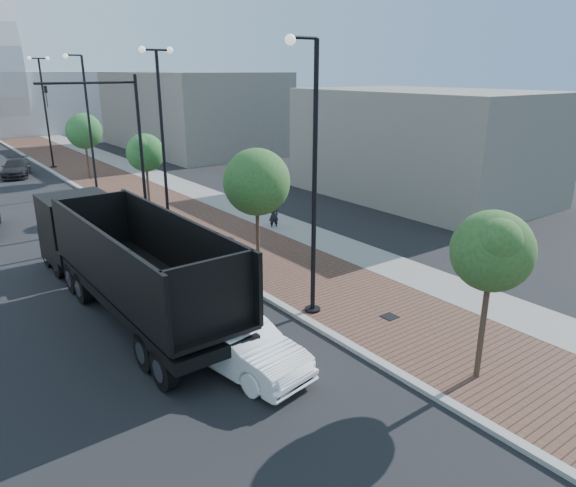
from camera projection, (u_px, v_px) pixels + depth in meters
sidewalk at (110, 174)px, 43.24m from camera, size 7.00×140.00×0.12m
concrete_strip at (141, 171)px, 44.77m from camera, size 2.40×140.00×0.13m
curb at (65, 179)px, 41.26m from camera, size 0.30×140.00×0.14m
dump_truck at (106, 254)px, 20.12m from camera, size 2.92×13.70×3.67m
white_sedan at (238, 343)px, 15.08m from camera, size 2.47×4.93×1.55m
dark_car_far at (16, 168)px, 42.61m from camera, size 3.10×5.05×1.37m
pedestrian at (274, 215)px, 28.40m from camera, size 0.63×0.48×1.54m
streetlight_1 at (312, 194)px, 17.30m from camera, size 1.44×0.56×9.21m
streetlight_2 at (163, 141)px, 26.37m from camera, size 1.72×0.56×9.28m
streetlight_3 at (88, 130)px, 35.62m from camera, size 1.44×0.56×9.21m
streetlight_4 at (46, 112)px, 44.69m from camera, size 1.72×0.56×9.28m
traffic_mast at (123, 134)px, 28.11m from camera, size 5.09×0.20×8.00m
tree_0 at (492, 251)px, 13.57m from camera, size 2.21×2.13×4.86m
tree_1 at (257, 182)px, 21.97m from camera, size 2.81×2.81×5.19m
tree_2 at (146, 153)px, 31.20m from camera, size 2.29×2.23×4.68m
tree_3 at (85, 131)px, 40.29m from camera, size 2.69×2.69×5.12m
commercial_block_ne at (190, 111)px, 56.71m from camera, size 12.00×22.00×8.00m
commercial_block_e at (422, 144)px, 35.09m from camera, size 10.00×16.00×7.00m
utility_cover_1 at (390, 317)px, 18.17m from camera, size 0.50×0.50×0.02m
utility_cover_2 at (228, 239)px, 26.57m from camera, size 0.50×0.50×0.02m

